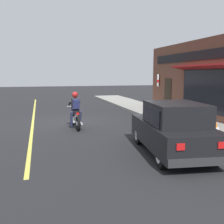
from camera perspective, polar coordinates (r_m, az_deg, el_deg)
name	(u,v)px	position (r m, az deg, el deg)	size (l,w,h in m)	color
ground_plane	(70,123)	(13.19, -9.06, -2.28)	(80.00, 80.00, 0.00)	black
sidewalk_curb	(147,109)	(17.46, 7.65, 0.55)	(2.60, 22.00, 0.14)	gray
lane_stripe	(34,115)	(16.08, -16.68, -0.62)	(0.12, 19.80, 0.01)	#D1C64C
storefront_building	(198,79)	(15.08, 18.27, 6.78)	(1.25, 10.70, 4.20)	brown
motorcycle_with_rider	(75,113)	(11.75, -7.99, -0.20)	(0.56, 2.02, 1.62)	black
car_hatchback	(173,129)	(8.02, 13.07, -3.63)	(2.10, 3.95, 1.57)	black
traffic_cone	(216,130)	(10.01, 21.64, -3.61)	(0.36, 0.36, 0.60)	black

